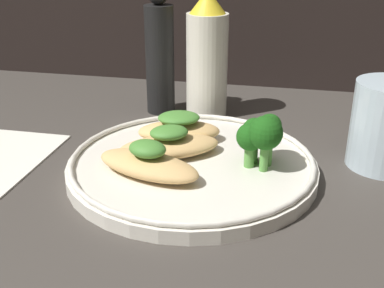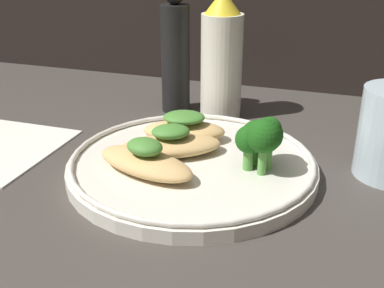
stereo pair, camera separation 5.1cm
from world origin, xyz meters
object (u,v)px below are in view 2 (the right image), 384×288
sauce_bottle (222,58)px  pepper_grinder (175,55)px  plate (192,164)px  broccoli_bunch (261,137)px

sauce_bottle → pepper_grinder: (-6.69, 0.00, -0.14)cm
plate → broccoli_bunch: (7.25, 0.54, 3.99)cm
broccoli_bunch → pepper_grinder: bearing=131.8°
plate → pepper_grinder: bearing=115.1°
sauce_bottle → plate: bearing=-84.3°
sauce_bottle → pepper_grinder: size_ratio=0.98×
plate → sauce_bottle: size_ratio=1.56×
plate → pepper_grinder: 21.26cm
broccoli_bunch → sauce_bottle: sauce_bottle is taller
sauce_bottle → broccoli_bunch: bearing=-62.8°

